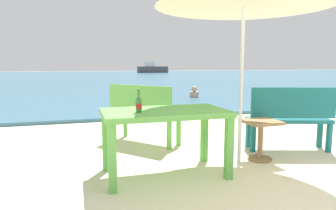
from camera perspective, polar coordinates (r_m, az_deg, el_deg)
sea_water at (r=31.89m, az=-13.26°, el=5.20°), size 120.00×50.00×0.08m
picnic_table_green at (r=3.45m, az=-0.60°, el=-2.75°), size 1.40×0.80×0.76m
beer_bottle_amber at (r=3.26m, az=-5.53°, el=0.21°), size 0.07×0.07×0.26m
side_table_wood at (r=4.23m, az=17.02°, el=-5.26°), size 0.44×0.44×0.54m
bench_teal_center at (r=4.78m, az=22.04°, el=-1.73°), size 1.25×0.71×0.95m
bench_green_left at (r=4.87m, az=-4.81°, el=-1.02°), size 1.06×1.14×0.95m
swimmer_person at (r=11.19m, az=4.98°, el=2.30°), size 0.34×0.34×0.41m
boat_ferry at (r=45.48m, az=-2.98°, el=6.84°), size 4.48×1.22×1.63m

